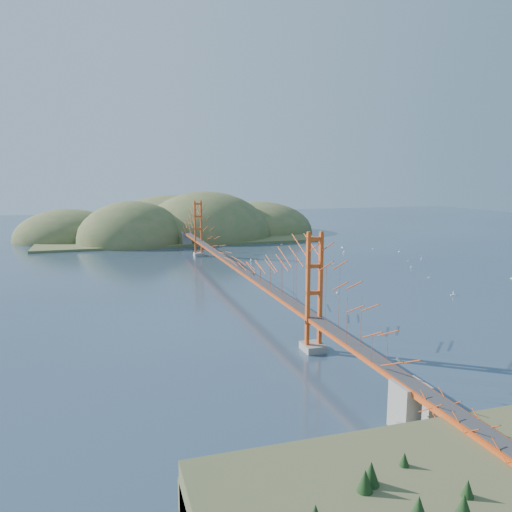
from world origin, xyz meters
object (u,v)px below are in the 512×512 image
object	(u,v)px
fort	(431,433)
sailboat_0	(337,292)
bridge	(234,241)
sailboat_1	(429,277)

from	to	relation	value
fort	sailboat_0	xyz separation A→B (m)	(12.47, 38.67, -0.52)
bridge	sailboat_0	distance (m)	17.30
bridge	sailboat_1	world-z (taller)	bridge
bridge	fort	distance (m)	48.40
fort	sailboat_1	size ratio (longest dim) A/B	5.69
bridge	fort	bearing A→B (deg)	-89.52
bridge	sailboat_1	xyz separation A→B (m)	(32.25, -3.96, -6.86)
sailboat_1	bridge	bearing A→B (deg)	173.00
bridge	fort	size ratio (longest dim) A/B	25.51
sailboat_1	sailboat_0	distance (m)	20.10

